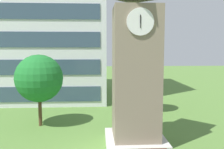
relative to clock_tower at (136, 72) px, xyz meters
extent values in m
cube|color=#384C60|center=(-10.76, 11.87, -3.72)|extent=(16.79, 0.10, 1.80)
cube|color=#384C60|center=(-10.76, 11.87, -0.52)|extent=(16.79, 0.10, 1.80)
cube|color=#384C60|center=(-10.76, 11.87, 2.68)|extent=(16.79, 0.10, 1.80)
cube|color=#384C60|center=(-10.76, 11.87, 5.88)|extent=(16.79, 0.10, 1.80)
cube|color=gray|center=(0.00, 0.00, -0.38)|extent=(3.17, 3.17, 9.89)
cube|color=beige|center=(0.00, 0.00, -5.02)|extent=(4.28, 4.28, 0.60)
cylinder|color=white|center=(0.00, -1.64, 3.38)|extent=(1.75, 0.12, 1.75)
cylinder|color=white|center=(1.64, 0.00, 3.38)|extent=(0.12, 1.75, 1.75)
cube|color=black|center=(0.00, -1.71, 3.54)|extent=(0.06, 0.08, 0.52)
cube|color=black|center=(0.00, -1.72, 3.38)|extent=(0.03, 0.06, 0.79)
cylinder|color=#513823|center=(-7.94, 4.98, -3.89)|extent=(0.31, 0.31, 2.85)
sphere|color=#1E742C|center=(-7.94, 4.98, -0.98)|extent=(4.26, 4.26, 4.26)
cylinder|color=#513823|center=(2.63, 9.42, -3.91)|extent=(0.31, 0.31, 2.82)
sphere|color=#2C691F|center=(2.63, 9.42, -1.23)|extent=(3.62, 3.62, 3.62)
camera|label=1|loc=(-2.73, -17.49, 1.75)|focal=40.02mm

